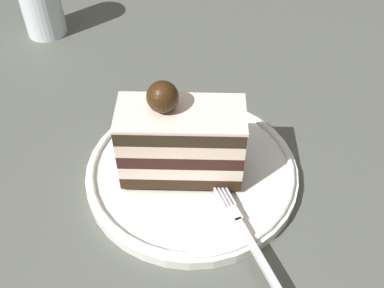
# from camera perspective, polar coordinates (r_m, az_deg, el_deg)

# --- Properties ---
(ground_plane) EXTENTS (2.40, 2.40, 0.00)m
(ground_plane) POSITION_cam_1_polar(r_m,az_deg,el_deg) (0.46, 0.51, -4.85)
(ground_plane) COLOR #50534A
(dessert_plate) EXTENTS (0.21, 0.21, 0.02)m
(dessert_plate) POSITION_cam_1_polar(r_m,az_deg,el_deg) (0.46, -0.00, -3.35)
(dessert_plate) COLOR white
(dessert_plate) RESTS_ON ground_plane
(cake_slice) EXTENTS (0.07, 0.12, 0.10)m
(cake_slice) POSITION_cam_1_polar(r_m,az_deg,el_deg) (0.42, -1.37, 0.75)
(cake_slice) COLOR black
(cake_slice) RESTS_ON dessert_plate
(fork) EXTENTS (0.11, 0.08, 0.00)m
(fork) POSITION_cam_1_polar(r_m,az_deg,el_deg) (0.40, 6.78, -11.17)
(fork) COLOR silver
(fork) RESTS_ON dessert_plate
(drink_glass_near) EXTENTS (0.06, 0.06, 0.11)m
(drink_glass_near) POSITION_cam_1_polar(r_m,az_deg,el_deg) (0.68, -18.54, 16.56)
(drink_glass_near) COLOR silver
(drink_glass_near) RESTS_ON ground_plane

